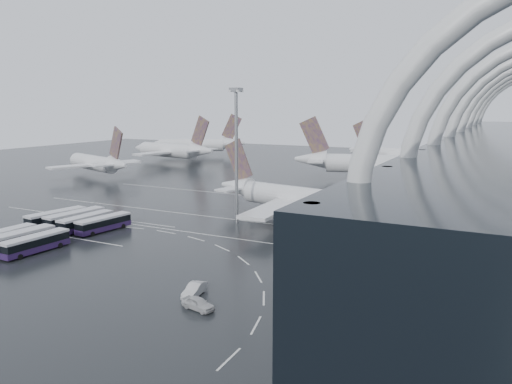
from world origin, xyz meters
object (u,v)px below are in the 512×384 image
at_px(bus_row_near_a, 56,218).
at_px(gse_cart_belly_b, 364,211).
at_px(gse_cart_belly_d, 370,220).
at_px(bus_row_near_b, 75,219).
at_px(jet_remote_mid, 173,151).
at_px(gse_cart_belly_c, 301,213).
at_px(airliner_gate_b, 383,165).
at_px(bus_row_far_c, 35,243).
at_px(jet_remote_west, 97,164).
at_px(airliner_gate_c, 404,155).
at_px(gse_cart_belly_a, 335,218).
at_px(jet_remote_far, 199,145).
at_px(van_curve_b, 198,303).
at_px(bus_row_near_d, 104,223).
at_px(bus_row_far_b, 18,240).
at_px(floodlight_mast, 236,139).
at_px(bus_row_near_c, 86,222).
at_px(gse_cart_belly_e, 322,210).
at_px(airliner_main, 305,199).
at_px(bus_row_far_a, 2,238).
at_px(van_curve_a, 3,245).
at_px(van_curve_c, 194,290).

relative_size(bus_row_near_a, gse_cart_belly_b, 6.61).
bearing_deg(gse_cart_belly_d, bus_row_near_a, -150.52).
bearing_deg(bus_row_near_b, gse_cart_belly_d, -53.90).
bearing_deg(jet_remote_mid, gse_cart_belly_c, 151.17).
xyz_separation_m(airliner_gate_b, bus_row_far_c, (-34.16, -112.40, -3.74)).
xyz_separation_m(bus_row_near_b, gse_cart_belly_c, (38.20, 32.33, -1.29)).
distance_m(jet_remote_west, gse_cart_belly_c, 92.36).
relative_size(airliner_gate_c, gse_cart_belly_a, 25.16).
height_order(jet_remote_far, van_curve_b, jet_remote_far).
bearing_deg(bus_row_near_d, bus_row_near_a, 102.61).
distance_m(bus_row_far_b, floodlight_mast, 46.61).
height_order(airliner_gate_c, bus_row_near_b, airliner_gate_c).
xyz_separation_m(bus_row_near_c, bus_row_far_c, (4.29, -15.84, -0.02)).
distance_m(airliner_gate_b, bus_row_near_d, 101.77).
xyz_separation_m(bus_row_near_a, gse_cart_belly_a, (51.09, 32.07, -1.21)).
height_order(bus_row_far_b, gse_cart_belly_e, bus_row_far_b).
bearing_deg(gse_cart_belly_e, bus_row_near_c, -135.17).
bearing_deg(gse_cart_belly_d, airliner_main, -172.22).
distance_m(jet_remote_mid, jet_remote_far, 33.24).
distance_m(airliner_main, bus_row_far_a, 61.82).
distance_m(jet_remote_far, van_curve_b, 193.91).
height_order(jet_remote_mid, gse_cart_belly_c, jet_remote_mid).
bearing_deg(bus_row_far_a, van_curve_a, -122.08).
relative_size(van_curve_c, gse_cart_belly_a, 2.44).
xyz_separation_m(airliner_main, jet_remote_west, (-90.50, 27.68, 0.43)).
height_order(bus_row_near_c, gse_cart_belly_c, bus_row_near_c).
distance_m(bus_row_near_b, gse_cart_belly_d, 63.16).
height_order(jet_remote_far, gse_cart_belly_e, jet_remote_far).
height_order(bus_row_far_a, van_curve_a, bus_row_far_a).
bearing_deg(gse_cart_belly_d, bus_row_near_c, -147.07).
bearing_deg(airliner_gate_b, gse_cart_belly_a, -102.28).
bearing_deg(jet_remote_west, gse_cart_belly_e, -173.59).
relative_size(airliner_gate_c, gse_cart_belly_c, 26.88).
xyz_separation_m(van_curve_b, van_curve_c, (-3.04, 3.70, 0.03)).
bearing_deg(bus_row_far_b, gse_cart_belly_e, -31.17).
height_order(airliner_gate_c, bus_row_far_a, airliner_gate_c).
relative_size(gse_cart_belly_c, gse_cart_belly_e, 0.85).
xyz_separation_m(jet_remote_far, gse_cart_belly_a, (106.78, -106.45, -4.88)).
height_order(jet_remote_far, bus_row_near_d, jet_remote_far).
bearing_deg(gse_cart_belly_b, floodlight_mast, -136.12).
height_order(jet_remote_west, van_curve_c, jet_remote_west).
height_order(bus_row_near_a, van_curve_c, bus_row_near_a).
bearing_deg(jet_remote_far, gse_cart_belly_d, 113.68).
relative_size(van_curve_c, gse_cart_belly_d, 2.05).
bearing_deg(airliner_gate_c, gse_cart_belly_d, -71.98).
bearing_deg(airliner_gate_b, airliner_gate_c, 75.45).
xyz_separation_m(bus_row_far_b, gse_cart_belly_c, (34.02, 49.35, -1.30)).
bearing_deg(airliner_main, van_curve_a, -118.31).
bearing_deg(bus_row_far_b, airliner_gate_c, -9.58).
xyz_separation_m(jet_remote_west, gse_cart_belly_c, (88.70, -25.41, -4.24)).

